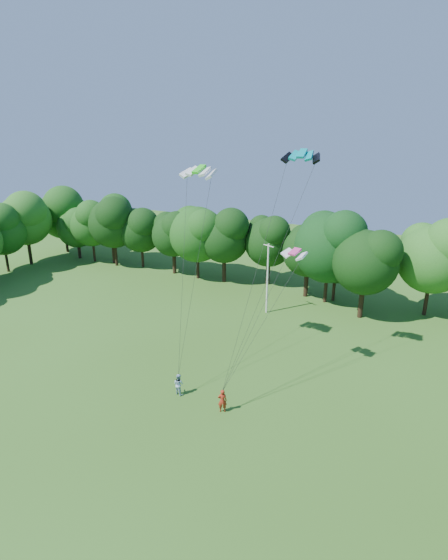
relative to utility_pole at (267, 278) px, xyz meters
The scene contains 9 objects.
ground 30.12m from the utility_pole, 82.83° to the right, with size 160.00×160.00×0.00m, color #335A18.
utility_pole is the anchor object (origin of this frame).
kite_flyer_left 19.94m from the utility_pole, 76.28° to the right, with size 0.68×0.44×1.85m, color #A42815.
kite_flyer_right 19.04m from the utility_pole, 88.47° to the right, with size 0.86×0.67×1.77m, color #96B7D0.
kite_teal 18.93m from the utility_pole, 57.02° to the right, with size 2.85×1.39×0.71m.
kite_green 17.59m from the utility_pole, 96.61° to the right, with size 3.12×1.53×0.70m.
kite_pink 14.97m from the utility_pole, 58.49° to the right, with size 2.22×1.50×0.48m.
tree_back_west 30.48m from the utility_pole, 166.43° to the left, with size 7.88×7.88×11.47m.
tree_back_center 9.21m from the utility_pole, 52.45° to the left, with size 9.20×9.20×13.38m.
Camera 1 is at (14.34, -13.87, 19.80)m, focal length 28.00 mm.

